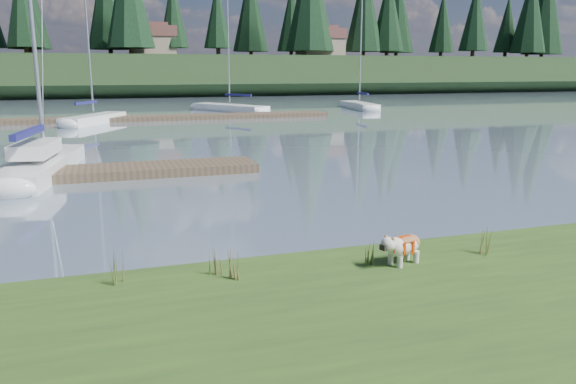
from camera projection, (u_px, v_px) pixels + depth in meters
name	position (u px, v px, depth m)	size (l,w,h in m)	color
ground	(119.00, 121.00, 38.61)	(200.00, 200.00, 0.00)	#7B8EA2
ridge	(108.00, 76.00, 77.98)	(200.00, 20.00, 5.00)	black
bulldog	(403.00, 245.00, 9.28)	(0.90, 0.55, 0.53)	silver
sailboat_main	(45.00, 160.00, 19.54)	(2.77, 8.08, 11.51)	white
dock_near	(9.00, 177.00, 17.87)	(16.00, 2.00, 0.30)	#4C3D2C
dock_far	(149.00, 118.00, 39.19)	(26.00, 2.20, 0.30)	#4C3D2C
sailboat_bg_2	(99.00, 118.00, 37.38)	(4.66, 6.88, 10.76)	white
sailboat_bg_3	(224.00, 107.00, 47.74)	(5.89, 8.48, 12.83)	white
sailboat_bg_4	(357.00, 105.00, 50.70)	(2.42, 7.81, 11.36)	white
weed_0	(237.00, 265.00, 8.62)	(0.17, 0.14, 0.55)	#475B23
weed_1	(215.00, 264.00, 8.79)	(0.17, 0.14, 0.44)	#475B23
weed_2	(400.00, 248.00, 9.39)	(0.17, 0.14, 0.57)	#475B23
weed_3	(117.00, 270.00, 8.41)	(0.17, 0.14, 0.55)	#475B23
weed_4	(370.00, 255.00, 9.22)	(0.17, 0.14, 0.45)	#475B23
weed_5	(487.00, 238.00, 9.79)	(0.17, 0.14, 0.68)	#475B23
mud_lip	(179.00, 283.00, 9.27)	(60.00, 0.50, 0.14)	#33281C
conifer_3	(22.00, 3.00, 72.02)	(4.84, 4.84, 12.25)	#382619
conifer_5	(217.00, 15.00, 77.96)	(3.96, 3.96, 10.35)	#382619
conifer_7	(388.00, 11.00, 86.80)	(5.28, 5.28, 13.20)	#382619
conifer_8	(475.00, 16.00, 87.19)	(4.62, 4.62, 11.77)	#382619
conifer_9	(530.00, 11.00, 93.63)	(5.94, 5.94, 14.62)	#382619
house_1	(152.00, 40.00, 76.91)	(6.30, 5.30, 4.65)	gray
house_2	(320.00, 42.00, 82.35)	(6.30, 5.30, 4.65)	gray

